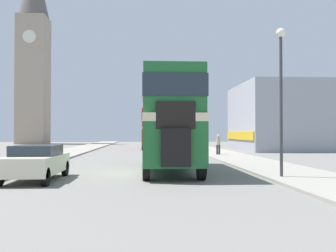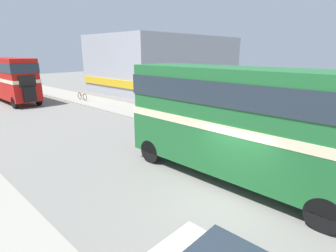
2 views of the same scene
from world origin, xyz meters
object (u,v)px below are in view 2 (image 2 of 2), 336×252
at_px(bicycle_on_pavement, 82,96).
at_px(pedestrian_walking, 138,103).
at_px(bus_distant, 10,76).
at_px(double_decker_bus, 234,116).

bearing_deg(bicycle_on_pavement, pedestrian_walking, -90.95).
relative_size(bus_distant, pedestrian_walking, 5.99).
bearing_deg(double_decker_bus, bus_distant, 90.57).
bearing_deg(bicycle_on_pavement, bus_distant, 136.87).
bearing_deg(pedestrian_walking, bicycle_on_pavement, 89.05).
height_order(double_decker_bus, bus_distant, double_decker_bus).
height_order(bus_distant, pedestrian_walking, bus_distant).
height_order(bus_distant, bicycle_on_pavement, bus_distant).
bearing_deg(pedestrian_walking, double_decker_bus, -112.61).
bearing_deg(double_decker_bus, bicycle_on_pavement, 76.64).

